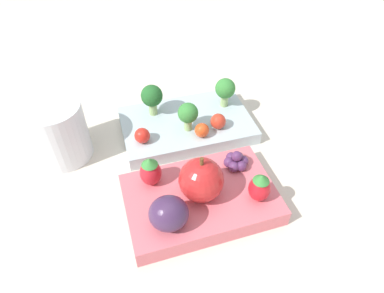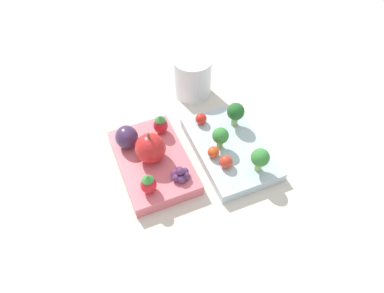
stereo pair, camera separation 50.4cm
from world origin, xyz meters
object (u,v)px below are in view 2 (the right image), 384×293
at_px(broccoli_floret_1, 220,134).
at_px(apple, 151,150).
at_px(bento_box_savoury, 229,147).
at_px(bento_box_fruit, 153,162).
at_px(broccoli_floret_0, 236,112).
at_px(grape_cluster, 180,174).
at_px(drinking_cup, 193,77).
at_px(broccoli_floret_2, 260,158).
at_px(cherry_tomato_1, 226,162).
at_px(cherry_tomato_2, 201,119).
at_px(strawberry_0, 160,124).
at_px(strawberry_1, 148,184).
at_px(cherry_tomato_0, 213,152).
at_px(plum, 127,137).

relative_size(broccoli_floret_1, apple, 0.72).
xyz_separation_m(bento_box_savoury, bento_box_fruit, (0.00, -0.14, 0.00)).
bearing_deg(broccoli_floret_0, bento_box_savoury, -26.27).
bearing_deg(apple, broccoli_floret_1, 93.92).
bearing_deg(broccoli_floret_0, grape_cluster, -51.44).
relative_size(apple, drinking_cup, 0.73).
bearing_deg(broccoli_floret_2, grape_cluster, -94.92).
relative_size(broccoli_floret_1, cherry_tomato_1, 1.96).
xyz_separation_m(cherry_tomato_2, strawberry_0, (0.01, -0.08, 0.01)).
relative_size(apple, strawberry_1, 1.56).
height_order(broccoli_floret_2, cherry_tomato_0, broccoli_floret_2).
bearing_deg(bento_box_savoury, broccoli_floret_2, 23.41).
relative_size(bento_box_savoury, broccoli_floret_2, 4.41).
bearing_deg(broccoli_floret_0, cherry_tomato_0, -42.27).
bearing_deg(drinking_cup, plum, -47.85).
bearing_deg(cherry_tomato_1, broccoli_floret_2, 69.00).
bearing_deg(bento_box_savoury, strawberry_1, -66.31).
bearing_deg(cherry_tomato_0, apple, -97.44).
xyz_separation_m(broccoli_floret_2, strawberry_1, (0.00, -0.19, -0.01)).
distance_m(strawberry_1, grape_cluster, 0.06).
height_order(grape_cluster, drinking_cup, drinking_cup).
bearing_deg(broccoli_floret_2, plum, -116.48).
height_order(cherry_tomato_0, strawberry_1, strawberry_1).
distance_m(bento_box_savoury, broccoli_floret_0, 0.07).
bearing_deg(apple, bento_box_fruit, 156.80).
bearing_deg(broccoli_floret_0, broccoli_floret_2, 3.17).
relative_size(bento_box_savoury, apple, 3.38).
relative_size(broccoli_floret_0, drinking_cup, 0.58).
bearing_deg(bento_box_savoury, drinking_cup, -170.78).
height_order(broccoli_floret_2, apple, apple).
xyz_separation_m(plum, grape_cluster, (0.09, 0.08, -0.01)).
distance_m(cherry_tomato_2, strawberry_0, 0.08).
distance_m(broccoli_floret_1, cherry_tomato_2, 0.07).
xyz_separation_m(broccoli_floret_2, cherry_tomato_1, (-0.02, -0.05, -0.02)).
bearing_deg(strawberry_1, strawberry_0, 161.83).
relative_size(cherry_tomato_1, strawberry_1, 0.58).
relative_size(broccoli_floret_1, strawberry_0, 1.09).
relative_size(bento_box_savoury, cherry_tomato_2, 9.54).
bearing_deg(broccoli_floret_2, broccoli_floret_0, -176.83).
bearing_deg(bento_box_savoury, cherry_tomato_2, -148.79).
bearing_deg(cherry_tomato_1, cherry_tomato_2, -171.72).
distance_m(bento_box_savoury, grape_cluster, 0.12).
xyz_separation_m(cherry_tomato_1, strawberry_0, (-0.10, -0.09, 0.01)).
distance_m(broccoli_floret_1, cherry_tomato_0, 0.03).
distance_m(cherry_tomato_1, apple, 0.13).
relative_size(cherry_tomato_2, plum, 0.50).
distance_m(bento_box_fruit, broccoli_floret_1, 0.13).
bearing_deg(broccoli_floret_2, bento_box_savoury, -156.59).
bearing_deg(broccoli_floret_0, strawberry_1, -57.51).
bearing_deg(bento_box_savoury, apple, -87.42).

